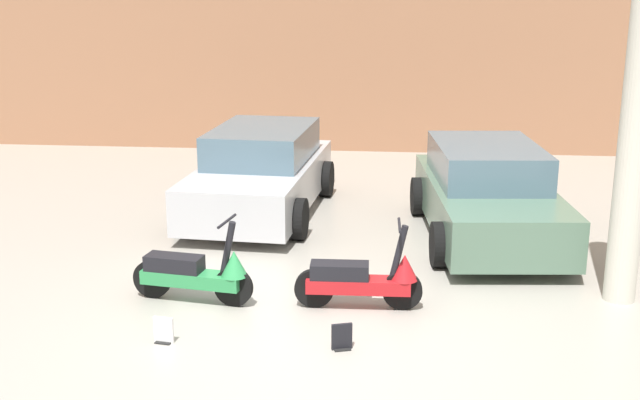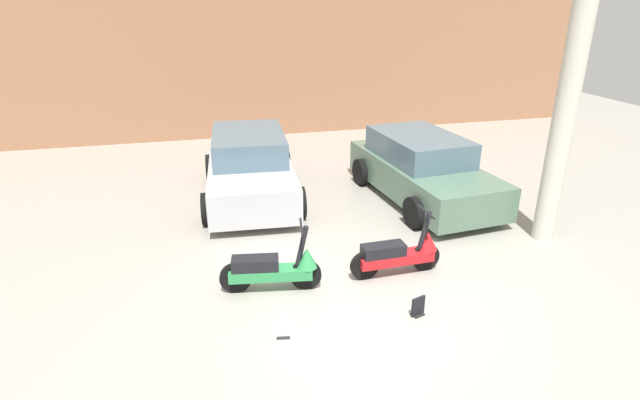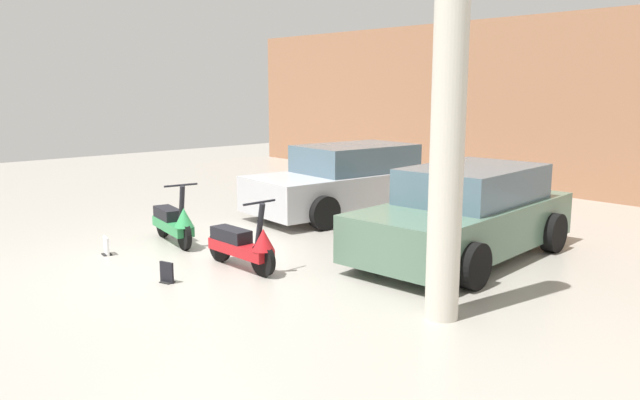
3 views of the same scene
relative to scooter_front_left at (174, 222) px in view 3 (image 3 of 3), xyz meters
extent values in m
plane|color=#9E998E|center=(1.22, -0.51, -0.34)|extent=(28.00, 28.00, 0.00)
cube|color=#9E6B4C|center=(1.22, 8.42, 1.61)|extent=(19.60, 0.12, 3.91)
cylinder|color=black|center=(0.41, -0.07, -0.13)|extent=(0.44, 0.14, 0.43)
cylinder|color=black|center=(-0.53, 0.08, -0.13)|extent=(0.44, 0.14, 0.43)
cube|color=#2D8C4C|center=(-0.06, 0.01, -0.07)|extent=(1.15, 0.44, 0.15)
cube|color=black|center=(-0.26, 0.04, 0.09)|extent=(0.66, 0.35, 0.17)
cylinder|color=black|center=(0.36, -0.06, 0.31)|extent=(0.21, 0.10, 0.61)
cylinder|color=black|center=(0.36, -0.06, 0.61)|extent=(0.11, 0.50, 0.03)
cone|color=#2D8C4C|center=(0.43, -0.07, 0.14)|extent=(0.33, 0.33, 0.28)
cylinder|color=black|center=(2.23, 0.01, -0.13)|extent=(0.43, 0.09, 0.43)
cylinder|color=black|center=(1.28, -0.01, -0.13)|extent=(0.43, 0.09, 0.43)
cube|color=#B2191E|center=(1.76, 0.00, -0.08)|extent=(1.12, 0.29, 0.15)
cube|color=black|center=(1.56, -0.01, 0.08)|extent=(0.63, 0.27, 0.17)
cylinder|color=black|center=(2.18, 0.01, 0.30)|extent=(0.20, 0.08, 0.60)
cylinder|color=black|center=(2.18, 0.01, 0.60)|extent=(0.04, 0.49, 0.03)
cone|color=#B2191E|center=(2.25, 0.01, 0.14)|extent=(0.29, 0.29, 0.28)
cube|color=#B7B7BC|center=(0.09, 3.56, 0.13)|extent=(1.84, 3.89, 0.63)
cube|color=slate|center=(0.10, 3.79, 0.69)|extent=(1.53, 2.21, 0.50)
cylinder|color=black|center=(0.82, 2.33, -0.06)|extent=(0.24, 0.59, 0.58)
cylinder|color=black|center=(-0.81, 2.44, -0.06)|extent=(0.24, 0.59, 0.58)
cylinder|color=black|center=(0.99, 4.67, -0.06)|extent=(0.24, 0.59, 0.58)
cylinder|color=black|center=(-0.65, 4.79, -0.06)|extent=(0.24, 0.59, 0.58)
cube|color=#51705B|center=(3.38, 2.64, 0.12)|extent=(1.89, 3.85, 0.62)
cube|color=slate|center=(3.36, 2.86, 0.68)|extent=(1.55, 2.20, 0.49)
cylinder|color=black|center=(4.29, 1.56, -0.06)|extent=(0.25, 0.58, 0.57)
cylinder|color=black|center=(2.69, 1.42, -0.06)|extent=(0.25, 0.58, 0.57)
cylinder|color=black|center=(4.08, 3.87, -0.06)|extent=(0.25, 0.58, 0.57)
cylinder|color=black|center=(2.47, 3.72, -0.06)|extent=(0.25, 0.58, 0.57)
cube|color=black|center=(-0.08, -1.04, -0.34)|extent=(0.18, 0.14, 0.01)
cube|color=white|center=(-0.08, -1.04, -0.21)|extent=(0.20, 0.06, 0.26)
cube|color=black|center=(1.66, -1.02, -0.34)|extent=(0.19, 0.16, 0.01)
cube|color=black|center=(1.66, -1.02, -0.21)|extent=(0.20, 0.09, 0.26)
cylinder|color=beige|center=(4.62, 0.53, 1.61)|extent=(0.34, 0.34, 3.91)
camera|label=1|loc=(2.13, -8.04, 3.04)|focal=45.00mm
camera|label=2|loc=(-0.84, -5.89, 3.40)|focal=28.00mm
camera|label=3|loc=(8.36, -4.52, 2.02)|focal=35.00mm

